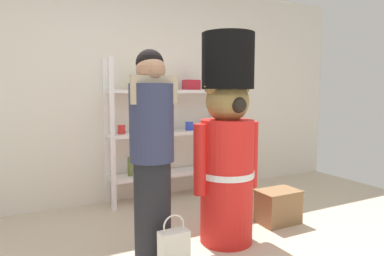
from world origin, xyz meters
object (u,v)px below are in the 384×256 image
at_px(teddy_bear_guard, 227,142).
at_px(shopping_bag, 174,253).
at_px(display_crate, 278,206).
at_px(merchandise_shelf, 168,129).
at_px(person_shopper, 152,154).

distance_m(teddy_bear_guard, shopping_bag, 0.99).
bearing_deg(display_crate, shopping_bag, -161.87).
bearing_deg(merchandise_shelf, shopping_bag, -111.70).
xyz_separation_m(teddy_bear_guard, person_shopper, (-0.69, -0.06, -0.03)).
relative_size(merchandise_shelf, teddy_bear_guard, 0.94).
height_order(teddy_bear_guard, display_crate, teddy_bear_guard).
distance_m(teddy_bear_guard, person_shopper, 0.69).
bearing_deg(shopping_bag, merchandise_shelf, 68.30).
height_order(person_shopper, display_crate, person_shopper).
xyz_separation_m(merchandise_shelf, shopping_bag, (-0.67, -1.68, -0.67)).
height_order(merchandise_shelf, display_crate, merchandise_shelf).
relative_size(merchandise_shelf, display_crate, 4.07).
bearing_deg(person_shopper, shopping_bag, -77.86).
bearing_deg(shopping_bag, person_shopper, 102.14).
height_order(merchandise_shelf, person_shopper, merchandise_shelf).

